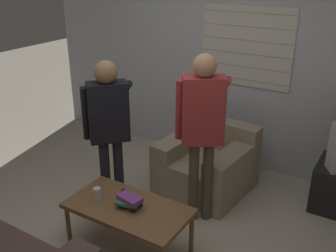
{
  "coord_description": "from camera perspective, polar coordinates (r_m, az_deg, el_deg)",
  "views": [
    {
      "loc": [
        1.84,
        -2.31,
        2.41
      ],
      "look_at": [
        0.1,
        0.54,
        1.0
      ],
      "focal_mm": 42.0,
      "sensor_mm": 36.0,
      "label": 1
    }
  ],
  "objects": [
    {
      "name": "spare_remote",
      "position": [
        3.61,
        -6.36,
        -9.72
      ],
      "size": [
        0.12,
        0.12,
        0.02
      ],
      "rotation": [
        0.0,
        0.0,
        0.8
      ],
      "color": "black",
      "rests_on": "coffee_table"
    },
    {
      "name": "ground_plane",
      "position": [
        3.81,
        -5.72,
        -16.42
      ],
      "size": [
        16.0,
        16.0,
        0.0
      ],
      "primitive_type": "plane",
      "color": "#B2A893"
    },
    {
      "name": "armchair_beige",
      "position": [
        4.47,
        5.81,
        -5.46
      ],
      "size": [
        0.99,
        0.97,
        0.73
      ],
      "rotation": [
        0.0,
        0.0,
        3.04
      ],
      "color": "gray",
      "rests_on": "ground_plane"
    },
    {
      "name": "soda_can",
      "position": [
        3.54,
        -10.23,
        -9.72
      ],
      "size": [
        0.07,
        0.07,
        0.13
      ],
      "color": "silver",
      "rests_on": "coffee_table"
    },
    {
      "name": "coffee_table",
      "position": [
        3.49,
        -5.79,
        -12.11
      ],
      "size": [
        1.07,
        0.57,
        0.46
      ],
      "color": "brown",
      "rests_on": "ground_plane"
    },
    {
      "name": "book_stack",
      "position": [
        3.43,
        -5.67,
        -10.83
      ],
      "size": [
        0.23,
        0.17,
        0.11
      ],
      "color": "black",
      "rests_on": "coffee_table"
    },
    {
      "name": "person_left_standing",
      "position": [
        3.84,
        -8.61,
        0.99
      ],
      "size": [
        0.46,
        0.74,
        1.57
      ],
      "rotation": [
        0.0,
        0.0,
        0.82
      ],
      "color": "black",
      "rests_on": "ground_plane"
    },
    {
      "name": "person_right_standing",
      "position": [
        3.61,
        5.04,
        0.84
      ],
      "size": [
        0.49,
        0.78,
        1.68
      ],
      "rotation": [
        0.0,
        0.0,
        0.59
      ],
      "color": "#4C4233",
      "rests_on": "ground_plane"
    },
    {
      "name": "wall_back",
      "position": [
        4.85,
        8.42,
        9.18
      ],
      "size": [
        5.2,
        0.08,
        2.55
      ],
      "color": "#ADB2B7",
      "rests_on": "ground_plane"
    }
  ]
}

